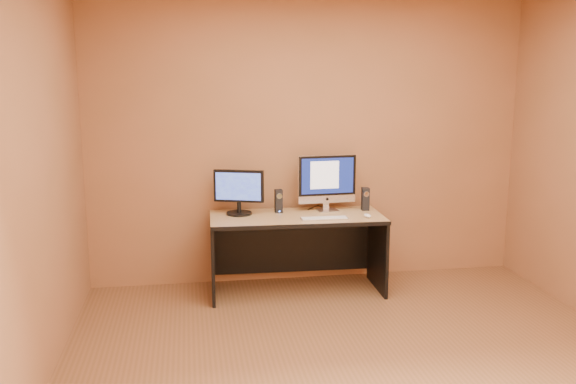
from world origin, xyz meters
The scene contains 11 objects.
floor centered at (0.00, 0.00, 0.00)m, with size 4.00×4.00×0.00m, color brown.
walls centered at (0.00, 0.00, 1.30)m, with size 4.00×4.00×2.60m, color #995F3D, non-canonical shape.
desk centered at (-0.18, 1.62, 0.34)m, with size 1.49×0.65×0.69m, color tan, non-canonical shape.
imac centered at (0.12, 1.76, 0.95)m, with size 0.53×0.20×0.51m, color silver, non-canonical shape.
second_monitor centered at (-0.67, 1.75, 0.89)m, with size 0.45×0.22×0.39m, color black, non-canonical shape.
speaker_left centered at (-0.32, 1.77, 0.79)m, with size 0.06×0.07×0.21m, color black, non-canonical shape.
speaker_right centered at (0.46, 1.73, 0.79)m, with size 0.06×0.07×0.21m, color black, non-canonical shape.
keyboard centered at (0.02, 1.45, 0.70)m, with size 0.40×0.11×0.02m, color silver.
mouse centered at (0.40, 1.45, 0.71)m, with size 0.05×0.10×0.03m, color white.
cable_a centered at (0.12, 1.90, 0.69)m, with size 0.01×0.01×0.21m, color black.
cable_b centered at (0.01, 1.89, 0.69)m, with size 0.01×0.01×0.17m, color black.
Camera 1 is at (-1.10, -3.44, 1.89)m, focal length 38.00 mm.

